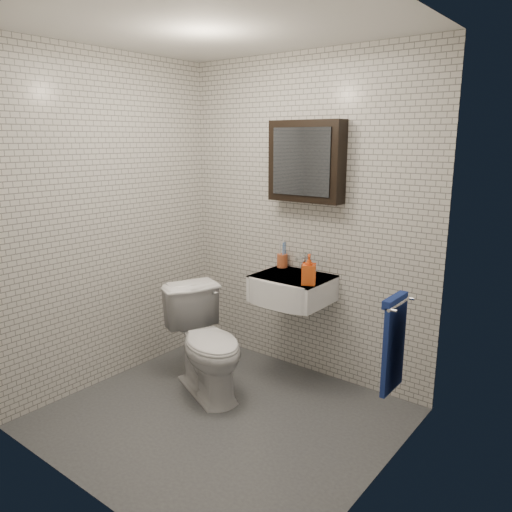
# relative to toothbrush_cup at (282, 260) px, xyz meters

# --- Properties ---
(ground) EXTENTS (2.20, 2.00, 0.01)m
(ground) POSITION_rel_toothbrush_cup_xyz_m (0.16, -0.94, -0.90)
(ground) COLOR #45484C
(ground) RESTS_ON ground
(room_shell) EXTENTS (2.22, 2.02, 2.51)m
(room_shell) POSITION_rel_toothbrush_cup_xyz_m (0.16, -0.94, 0.56)
(room_shell) COLOR silver
(room_shell) RESTS_ON ground
(washbasin) EXTENTS (0.55, 0.50, 0.20)m
(washbasin) POSITION_rel_toothbrush_cup_xyz_m (0.21, -0.21, -0.15)
(washbasin) COLOR white
(washbasin) RESTS_ON room_shell
(faucet) EXTENTS (0.06, 0.20, 0.15)m
(faucet) POSITION_rel_toothbrush_cup_xyz_m (0.21, -0.01, 0.01)
(faucet) COLOR silver
(faucet) RESTS_ON washbasin
(mirror_cabinet) EXTENTS (0.60, 0.15, 0.60)m
(mirror_cabinet) POSITION_rel_toothbrush_cup_xyz_m (0.21, -0.01, 0.79)
(mirror_cabinet) COLOR black
(mirror_cabinet) RESTS_ON room_shell
(towel_rail) EXTENTS (0.09, 0.30, 0.58)m
(towel_rail) POSITION_rel_toothbrush_cup_xyz_m (1.21, -0.59, -0.18)
(towel_rail) COLOR silver
(towel_rail) RESTS_ON room_shell
(toothbrush_cup) EXTENTS (0.09, 0.09, 0.24)m
(toothbrush_cup) POSITION_rel_toothbrush_cup_xyz_m (0.00, 0.00, 0.00)
(toothbrush_cup) COLOR #B3532C
(toothbrush_cup) RESTS_ON washbasin
(soap_bottle) EXTENTS (0.13, 0.14, 0.22)m
(soap_bottle) POSITION_rel_toothbrush_cup_xyz_m (0.43, -0.29, 0.05)
(soap_bottle) COLOR orange
(soap_bottle) RESTS_ON washbasin
(toilet) EXTENTS (0.88, 0.70, 0.78)m
(toilet) POSITION_rel_toothbrush_cup_xyz_m (-0.16, -0.73, -0.52)
(toilet) COLOR white
(toilet) RESTS_ON ground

